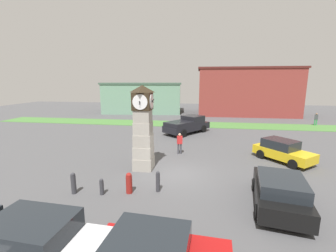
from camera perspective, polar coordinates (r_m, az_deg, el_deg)
name	(u,v)px	position (r m, az deg, el deg)	size (l,w,h in m)	color
ground_plane	(177,174)	(14.10, 2.24, -12.07)	(89.68, 89.68, 0.00)	#4C4C4F
clock_tower	(143,129)	(14.20, -6.34, -0.73)	(1.44, 1.49, 5.37)	#9B958B
bollard_near_tower	(73,183)	(12.59, -22.88, -13.18)	(0.24, 0.24, 1.11)	#333338
bollard_mid_row	(102,186)	(12.07, -16.49, -14.51)	(0.21, 0.21, 0.85)	#333338
bollard_far_row	(129,183)	(11.86, -9.86, -14.01)	(0.32, 0.32, 1.09)	maroon
bollard_end_row	(158,181)	(11.86, -2.58, -13.82)	(0.21, 0.21, 1.10)	#333338
car_near_tower	(39,244)	(8.50, -29.87, -24.51)	(4.51, 2.23, 1.61)	silver
car_far_lot	(282,150)	(17.98, 27.05, -5.55)	(3.82, 4.10, 1.51)	gold
car_silver_hatch	(280,191)	(11.49, 26.50, -14.65)	(2.69, 4.56, 1.54)	black
pickup_truck	(187,125)	(24.65, 4.90, 0.33)	(5.00, 5.62, 1.85)	black
pedestrian_near_bench	(180,142)	(17.51, 2.97, -4.12)	(0.45, 0.34, 1.66)	#3F3F47
pedestrian_crossing_lot	(316,118)	(34.44, 33.46, 1.62)	(0.46, 0.39, 1.65)	#338C4C
warehouse_blue_far	(143,97)	(42.01, -6.24, 7.23)	(14.62, 9.25, 5.38)	gray
storefront_low_left	(246,91)	(40.83, 19.15, 8.29)	(16.30, 8.50, 7.82)	maroon
grass_verge_far	(191,124)	(29.87, 5.82, 0.45)	(53.81, 4.12, 0.04)	#477A38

